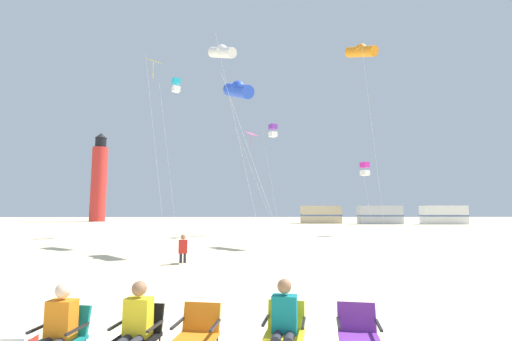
{
  "coord_description": "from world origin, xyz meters",
  "views": [
    {
      "loc": [
        0.88,
        -8.45,
        2.11
      ],
      "look_at": [
        1.43,
        11.67,
        4.37
      ],
      "focal_mm": 24.87,
      "sensor_mm": 36.0,
      "label": 1
    }
  ],
  "objects_px": {
    "camp_chair_yellow": "(285,327)",
    "kite_tube_white": "(222,52)",
    "spectator_teal_chair": "(57,328)",
    "camp_chair_teal": "(63,334)",
    "kite_flyer_standing": "(183,248)",
    "spectator_black_chair": "(135,325)",
    "kite_box_violet": "(273,131)",
    "rv_van_white": "(443,215)",
    "kite_diamond_gold": "(154,69)",
    "rv_van_tan": "(321,215)",
    "camp_chair_purple": "(358,330)",
    "rv_van_silver": "(380,215)",
    "camp_chair_black": "(140,331)",
    "kite_box_magenta": "(365,169)",
    "kite_tube_orange": "(361,51)",
    "kite_box_cyan": "(176,86)",
    "spectator_yellow_chair": "(284,322)",
    "camp_chair_orange": "(198,330)",
    "kite_diamond_rainbow": "(252,138)",
    "lighthouse_distant": "(99,180)",
    "kite_tube_blue": "(238,90)"
  },
  "relations": [
    {
      "from": "kite_flyer_standing",
      "to": "spectator_black_chair",
      "type": "bearing_deg",
      "value": 86.95
    },
    {
      "from": "camp_chair_purple",
      "to": "rv_van_tan",
      "type": "bearing_deg",
      "value": 90.18
    },
    {
      "from": "spectator_teal_chair",
      "to": "kite_tube_white",
      "type": "xyz_separation_m",
      "value": [
        0.77,
        17.87,
        12.0
      ]
    },
    {
      "from": "kite_flyer_standing",
      "to": "spectator_yellow_chair",
      "type": "bearing_deg",
      "value": 98.44
    },
    {
      "from": "camp_chair_teal",
      "to": "kite_tube_white",
      "type": "bearing_deg",
      "value": 96.27
    },
    {
      "from": "camp_chair_purple",
      "to": "kite_tube_orange",
      "type": "bearing_deg",
      "value": 82.21
    },
    {
      "from": "kite_tube_white",
      "to": "rv_van_white",
      "type": "xyz_separation_m",
      "value": [
        31.71,
        30.87,
        -11.22
      ]
    },
    {
      "from": "kite_tube_orange",
      "to": "kite_diamond_rainbow",
      "type": "bearing_deg",
      "value": 136.66
    },
    {
      "from": "kite_box_cyan",
      "to": "spectator_teal_chair",
      "type": "bearing_deg",
      "value": -81.64
    },
    {
      "from": "spectator_black_chair",
      "to": "kite_flyer_standing",
      "type": "xyz_separation_m",
      "value": [
        -1.05,
        9.5,
        0.0
      ]
    },
    {
      "from": "camp_chair_purple",
      "to": "kite_tube_blue",
      "type": "bearing_deg",
      "value": 110.1
    },
    {
      "from": "camp_chair_purple",
      "to": "kite_box_magenta",
      "type": "distance_m",
      "value": 26.89
    },
    {
      "from": "rv_van_silver",
      "to": "rv_van_tan",
      "type": "bearing_deg",
      "value": 162.1
    },
    {
      "from": "rv_van_tan",
      "to": "kite_diamond_gold",
      "type": "bearing_deg",
      "value": -115.61
    },
    {
      "from": "kite_box_violet",
      "to": "kite_box_magenta",
      "type": "distance_m",
      "value": 8.73
    },
    {
      "from": "kite_flyer_standing",
      "to": "kite_tube_orange",
      "type": "xyz_separation_m",
      "value": [
        10.16,
        8.05,
        12.07
      ]
    },
    {
      "from": "camp_chair_purple",
      "to": "rv_van_silver",
      "type": "bearing_deg",
      "value": 80.5
    },
    {
      "from": "kite_tube_orange",
      "to": "lighthouse_distant",
      "type": "xyz_separation_m",
      "value": [
        -35.49,
        45.0,
        -4.84
      ]
    },
    {
      "from": "kite_diamond_gold",
      "to": "kite_tube_blue",
      "type": "xyz_separation_m",
      "value": [
        5.89,
        -5.28,
        -3.26
      ]
    },
    {
      "from": "spectator_teal_chair",
      "to": "kite_box_cyan",
      "type": "bearing_deg",
      "value": 107.05
    },
    {
      "from": "kite_tube_blue",
      "to": "kite_diamond_rainbow",
      "type": "xyz_separation_m",
      "value": [
        0.88,
        11.15,
        -0.24
      ]
    },
    {
      "from": "camp_chair_purple",
      "to": "kite_tube_white",
      "type": "relative_size",
      "value": 0.06
    },
    {
      "from": "camp_chair_teal",
      "to": "kite_tube_white",
      "type": "relative_size",
      "value": 0.06
    },
    {
      "from": "kite_diamond_gold",
      "to": "rv_van_tan",
      "type": "distance_m",
      "value": 40.07
    },
    {
      "from": "kite_box_violet",
      "to": "camp_chair_black",
      "type": "bearing_deg",
      "value": -98.25
    },
    {
      "from": "kite_diamond_gold",
      "to": "kite_box_violet",
      "type": "distance_m",
      "value": 12.18
    },
    {
      "from": "kite_diamond_gold",
      "to": "kite_box_cyan",
      "type": "xyz_separation_m",
      "value": [
        0.27,
        6.27,
        1.1
      ]
    },
    {
      "from": "kite_flyer_standing",
      "to": "kite_tube_orange",
      "type": "bearing_deg",
      "value": -150.99
    },
    {
      "from": "kite_diamond_rainbow",
      "to": "kite_tube_white",
      "type": "relative_size",
      "value": 0.66
    },
    {
      "from": "kite_flyer_standing",
      "to": "kite_tube_orange",
      "type": "height_order",
      "value": "kite_tube_orange"
    },
    {
      "from": "camp_chair_black",
      "to": "kite_box_magenta",
      "type": "distance_m",
      "value": 27.94
    },
    {
      "from": "kite_box_cyan",
      "to": "kite_box_magenta",
      "type": "relative_size",
      "value": 2.16
    },
    {
      "from": "camp_chair_teal",
      "to": "kite_diamond_gold",
      "type": "distance_m",
      "value": 21.92
    },
    {
      "from": "camp_chair_yellow",
      "to": "rv_van_white",
      "type": "xyz_separation_m",
      "value": [
        29.52,
        48.42,
        0.89
      ]
    },
    {
      "from": "spectator_yellow_chair",
      "to": "kite_flyer_standing",
      "type": "xyz_separation_m",
      "value": [
        -3.02,
        9.4,
        0.0
      ]
    },
    {
      "from": "camp_chair_teal",
      "to": "camp_chair_yellow",
      "type": "bearing_deg",
      "value": 12.23
    },
    {
      "from": "spectator_yellow_chair",
      "to": "camp_chair_black",
      "type": "bearing_deg",
      "value": -168.51
    },
    {
      "from": "spectator_teal_chair",
      "to": "kite_diamond_gold",
      "type": "distance_m",
      "value": 21.97
    },
    {
      "from": "spectator_yellow_chair",
      "to": "kite_box_cyan",
      "type": "distance_m",
      "value": 28.28
    },
    {
      "from": "spectator_teal_chair",
      "to": "spectator_black_chair",
      "type": "height_order",
      "value": "same"
    },
    {
      "from": "kite_flyer_standing",
      "to": "kite_tube_white",
      "type": "relative_size",
      "value": 0.09
    },
    {
      "from": "kite_box_violet",
      "to": "rv_van_white",
      "type": "xyz_separation_m",
      "value": [
        27.66,
        22.04,
        -7.9
      ]
    },
    {
      "from": "camp_chair_black",
      "to": "kite_diamond_gold",
      "type": "xyz_separation_m",
      "value": [
        -4.91,
        18.36,
        11.17
      ]
    },
    {
      "from": "camp_chair_yellow",
      "to": "kite_tube_white",
      "type": "distance_m",
      "value": 21.43
    },
    {
      "from": "spectator_teal_chair",
      "to": "kite_flyer_standing",
      "type": "xyz_separation_m",
      "value": [
        -0.09,
        9.59,
        0.0
      ]
    },
    {
      "from": "kite_tube_blue",
      "to": "kite_tube_orange",
      "type": "relative_size",
      "value": 0.68
    },
    {
      "from": "kite_tube_white",
      "to": "kite_tube_orange",
      "type": "distance_m",
      "value": 9.3
    },
    {
      "from": "camp_chair_teal",
      "to": "spectator_teal_chair",
      "type": "bearing_deg",
      "value": -90.0
    },
    {
      "from": "camp_chair_yellow",
      "to": "lighthouse_distant",
      "type": "relative_size",
      "value": 0.05
    },
    {
      "from": "camp_chair_orange",
      "to": "kite_tube_white",
      "type": "distance_m",
      "value": 21.41
    }
  ]
}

